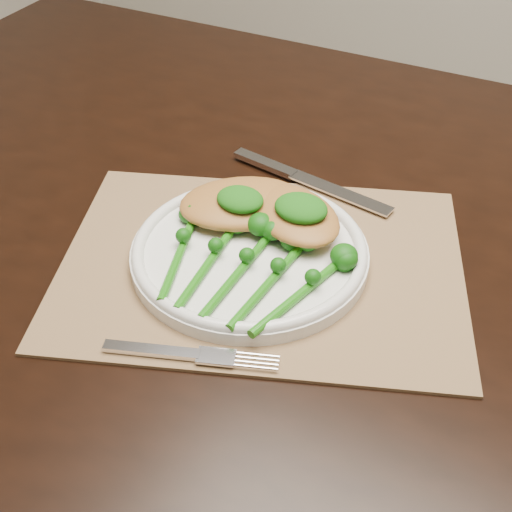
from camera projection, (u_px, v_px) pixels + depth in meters
The scene contains 10 objects.
dining_table at pixel (338, 435), 1.04m from camera, with size 1.63×0.95×0.75m.
placemat at pixel (262, 265), 0.76m from camera, with size 0.42×0.31×0.00m, color brown.
dinner_plate at pixel (250, 252), 0.75m from camera, with size 0.25×0.25×0.02m.
knife at pixel (295, 175), 0.88m from camera, with size 0.22×0.05×0.01m.
fork at pixel (202, 355), 0.65m from camera, with size 0.16×0.07×0.01m.
chicken_fillet_left at pixel (243, 203), 0.79m from camera, with size 0.14×0.10×0.03m, color #AF7333.
chicken_fillet_right at pixel (295, 214), 0.77m from camera, with size 0.12×0.08×0.02m, color #AF7333.
pesto_dollop_left at pixel (240, 199), 0.77m from camera, with size 0.05×0.04×0.02m, color #0D4509.
pesto_dollop_right at pixel (301, 208), 0.75m from camera, with size 0.06×0.05×0.02m, color #0D4509.
broccolini_bundle at pixel (237, 275), 0.71m from camera, with size 0.16×0.18×0.04m.
Camera 1 is at (0.22, -0.59, 1.24)m, focal length 50.00 mm.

